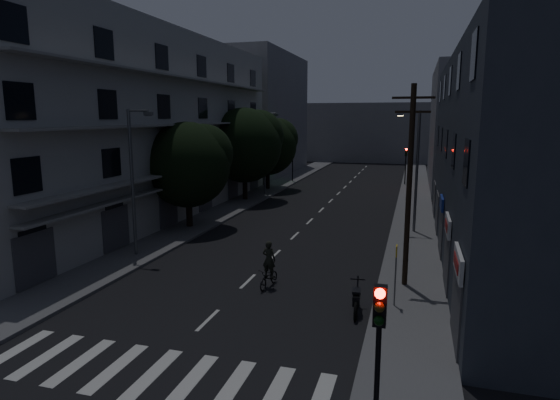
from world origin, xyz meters
The scene contains 23 objects.
ground centered at (0.00, 25.00, 0.00)m, with size 160.00×160.00×0.00m, color black.
sidewalk_left centered at (-7.50, 25.00, 0.07)m, with size 3.00×90.00×0.15m, color #565659.
sidewalk_right centered at (7.50, 25.00, 0.07)m, with size 3.00×90.00×0.15m, color #565659.
crosswalk centered at (0.00, -2.00, 0.00)m, with size 10.90×3.00×0.01m.
lane_markings centered at (0.00, 31.25, 0.01)m, with size 0.15×60.50×0.01m.
building_left centered at (-11.98, 18.00, 6.99)m, with size 7.00×36.00×14.00m.
building_right centered at (11.99, 14.00, 5.50)m, with size 6.19×28.00×11.00m.
building_far_left centered at (-12.00, 48.00, 8.00)m, with size 6.00×20.00×16.00m, color slate.
building_far_right centered at (12.00, 42.00, 6.50)m, with size 6.00×20.00×13.00m, color slate.
building_far_end centered at (0.00, 70.00, 5.00)m, with size 24.00×8.00×10.00m, color slate.
tree_near centered at (-7.60, 15.60, 4.70)m, with size 5.89×5.89×7.27m.
tree_mid centered at (-7.66, 27.01, 5.41)m, with size 6.84×6.84×8.42m.
tree_far centered at (-7.63, 33.86, 4.91)m, with size 6.14×6.14×7.59m.
traffic_signal_near centered at (6.83, -3.97, 3.10)m, with size 0.28×0.37×4.10m.
traffic_signal_far_right centered at (6.37, 41.09, 3.10)m, with size 0.28×0.37×4.10m.
traffic_signal_far_left centered at (-6.60, 40.07, 3.10)m, with size 0.28×0.37×4.10m.
street_lamp_left_near centered at (-7.28, 8.52, 4.60)m, with size 1.51×0.25×8.00m.
street_lamp_right centered at (7.41, 18.39, 4.60)m, with size 1.51×0.25×8.00m.
street_lamp_left_far centered at (-6.87, 30.59, 4.60)m, with size 1.51×0.25×8.00m.
utility_pole centered at (7.19, 7.78, 4.87)m, with size 1.80×0.24×9.00m.
bus_stop_sign centered at (6.86, 5.13, 1.89)m, with size 0.06×0.35×2.52m.
motorcycle centered at (5.42, 4.29, 0.53)m, with size 0.61×2.10×1.35m.
cyclist centered at (1.20, 6.04, 0.74)m, with size 0.84×1.81×2.20m.
Camera 1 is at (7.40, -13.50, 7.75)m, focal length 30.00 mm.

